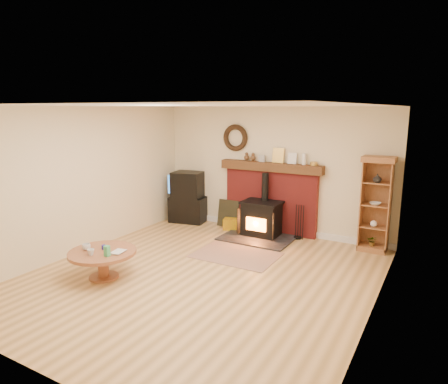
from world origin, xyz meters
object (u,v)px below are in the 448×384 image
Objects in this scene: wood_stove at (261,220)px; curio_cabinet at (376,204)px; coffee_table at (102,256)px; tv_unit at (188,198)px.

wood_stove is 2.21m from curio_cabinet.
curio_cabinet is 1.70× the size of coffee_table.
tv_unit is 3.33m from coffee_table.
curio_cabinet is at bearing 44.60° from coffee_table.
wood_stove is 1.21× the size of tv_unit.
tv_unit is (-1.92, 0.20, 0.20)m from wood_stove.
curio_cabinet is (2.13, 0.28, 0.52)m from wood_stove.
tv_unit is at bearing 101.46° from coffee_table.
wood_stove is at bearing -5.80° from tv_unit.
tv_unit reaches higher than coffee_table.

